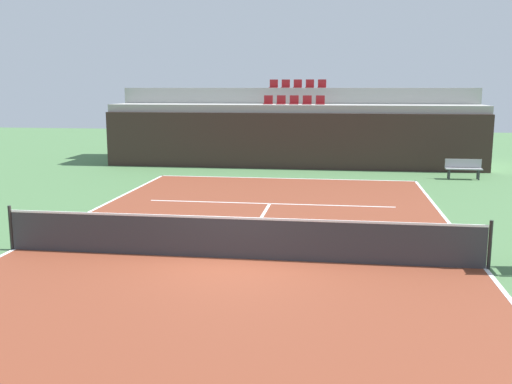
{
  "coord_description": "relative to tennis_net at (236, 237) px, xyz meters",
  "views": [
    {
      "loc": [
        2.25,
        -12.61,
        3.87
      ],
      "look_at": [
        0.16,
        2.0,
        1.2
      ],
      "focal_mm": 40.84,
      "sensor_mm": 36.0,
      "label": 1
    }
  ],
  "objects": [
    {
      "name": "ground_plane",
      "position": [
        0.0,
        0.0,
        -0.51
      ],
      "size": [
        80.0,
        80.0,
        0.0
      ],
      "primitive_type": "plane",
      "color": "#477042"
    },
    {
      "name": "court_surface",
      "position": [
        0.0,
        0.0,
        -0.5
      ],
      "size": [
        11.0,
        24.0,
        0.01
      ],
      "primitive_type": "cube",
      "color": "brown",
      "rests_on": "ground_plane"
    },
    {
      "name": "baseline_far",
      "position": [
        0.0,
        11.95,
        -0.5
      ],
      "size": [
        11.0,
        0.1,
        0.0
      ],
      "primitive_type": "cube",
      "color": "white",
      "rests_on": "court_surface"
    },
    {
      "name": "sideline_left",
      "position": [
        -5.45,
        0.0,
        -0.5
      ],
      "size": [
        0.1,
        24.0,
        0.0
      ],
      "primitive_type": "cube",
      "color": "white",
      "rests_on": "court_surface"
    },
    {
      "name": "sideline_right",
      "position": [
        5.45,
        0.0,
        -0.5
      ],
      "size": [
        0.1,
        24.0,
        0.0
      ],
      "primitive_type": "cube",
      "color": "white",
      "rests_on": "court_surface"
    },
    {
      "name": "service_line_far",
      "position": [
        0.0,
        6.4,
        -0.5
      ],
      "size": [
        8.26,
        0.1,
        0.0
      ],
      "primitive_type": "cube",
      "color": "white",
      "rests_on": "court_surface"
    },
    {
      "name": "centre_service_line",
      "position": [
        0.0,
        3.2,
        -0.5
      ],
      "size": [
        0.1,
        6.4,
        0.0
      ],
      "primitive_type": "cube",
      "color": "white",
      "rests_on": "court_surface"
    },
    {
      "name": "back_wall",
      "position": [
        0.0,
        15.01,
        0.82
      ],
      "size": [
        18.28,
        0.3,
        2.65
      ],
      "primitive_type": "cube",
      "color": "#33231E",
      "rests_on": "ground_plane"
    },
    {
      "name": "stands_tier_lower",
      "position": [
        0.0,
        16.36,
        1.0
      ],
      "size": [
        18.28,
        2.4,
        3.02
      ],
      "primitive_type": "cube",
      "color": "#9E9E99",
      "rests_on": "ground_plane"
    },
    {
      "name": "stands_tier_upper",
      "position": [
        0.0,
        18.76,
        1.4
      ],
      "size": [
        18.28,
        2.4,
        3.83
      ],
      "primitive_type": "cube",
      "color": "#9E9E99",
      "rests_on": "ground_plane"
    },
    {
      "name": "seating_row_lower",
      "position": [
        -0.0,
        16.45,
        2.64
      ],
      "size": [
        3.02,
        0.44,
        0.44
      ],
      "color": "maroon",
      "rests_on": "stands_tier_lower"
    },
    {
      "name": "seating_row_upper",
      "position": [
        -0.0,
        18.85,
        3.44
      ],
      "size": [
        3.02,
        0.44,
        0.44
      ],
      "color": "maroon",
      "rests_on": "stands_tier_upper"
    },
    {
      "name": "tennis_net",
      "position": [
        0.0,
        0.0,
        0.0
      ],
      "size": [
        11.08,
        0.08,
        1.07
      ],
      "color": "black",
      "rests_on": "court_surface"
    },
    {
      "name": "player_bench",
      "position": [
        7.52,
        12.9,
        -0.0
      ],
      "size": [
        1.5,
        0.4,
        0.85
      ],
      "color": "#99999E",
      "rests_on": "ground_plane"
    }
  ]
}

